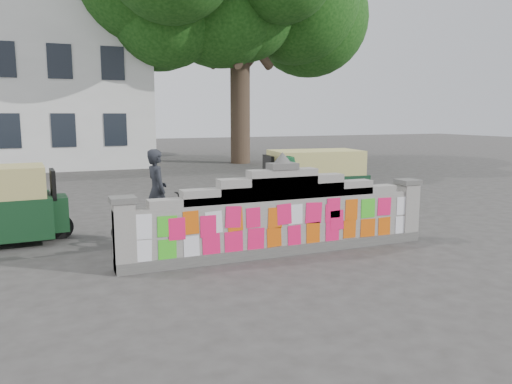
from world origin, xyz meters
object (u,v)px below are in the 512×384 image
cyclist_bike (158,219)px  rickshaw_right (313,180)px  cyclist_rider (157,202)px  pedestrian (289,192)px

cyclist_bike → rickshaw_right: bearing=-75.1°
cyclist_rider → pedestrian: cyclist_rider is taller
cyclist_bike → rickshaw_right: 5.16m
pedestrian → rickshaw_right: (1.50, 1.53, 0.03)m
cyclist_rider → pedestrian: (3.28, 0.35, -0.01)m
cyclist_bike → cyclist_rider: 0.36m
cyclist_rider → cyclist_bike: bearing=-0.0°
cyclist_rider → pedestrian: 3.30m
cyclist_rider → pedestrian: size_ratio=1.02×
pedestrian → rickshaw_right: same height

